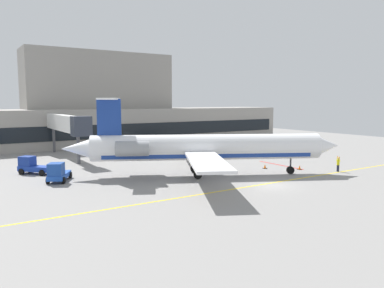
# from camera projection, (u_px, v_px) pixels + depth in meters

# --- Properties ---
(ground) EXTENTS (120.00, 120.00, 0.11)m
(ground) POSITION_uv_depth(u_px,v_px,m) (271.00, 186.00, 38.63)
(ground) COLOR gray
(terminal_building) EXTENTS (71.33, 12.87, 18.47)m
(terminal_building) POSITION_uv_depth(u_px,v_px,m) (120.00, 111.00, 78.35)
(terminal_building) COLOR gray
(terminal_building) RESTS_ON ground
(jet_bridge_west) EXTENTS (2.40, 18.55, 6.61)m
(jet_bridge_west) POSITION_uv_depth(u_px,v_px,m) (66.00, 124.00, 56.30)
(jet_bridge_west) COLOR silver
(jet_bridge_west) RESTS_ON ground
(regional_jet) EXTENTS (29.90, 25.46, 8.94)m
(regional_jet) POSITION_uv_depth(u_px,v_px,m) (203.00, 148.00, 43.34)
(regional_jet) COLOR white
(regional_jet) RESTS_ON ground
(baggage_tug) EXTENTS (3.34, 4.31, 2.14)m
(baggage_tug) POSITION_uv_depth(u_px,v_px,m) (58.00, 173.00, 40.15)
(baggage_tug) COLOR #1E4CB2
(baggage_tug) RESTS_ON ground
(pushback_tractor) EXTENTS (3.78, 3.95, 2.08)m
(pushback_tractor) POSITION_uv_depth(u_px,v_px,m) (33.00, 166.00, 44.69)
(pushback_tractor) COLOR #19389E
(pushback_tractor) RESTS_ON ground
(fuel_tank) EXTENTS (6.32, 2.01, 2.24)m
(fuel_tank) POSITION_uv_depth(u_px,v_px,m) (183.00, 141.00, 70.02)
(fuel_tank) COLOR white
(fuel_tank) RESTS_ON ground
(marshaller) EXTENTS (0.40, 0.80, 1.90)m
(marshaller) POSITION_uv_depth(u_px,v_px,m) (338.00, 164.00, 46.09)
(marshaller) COLOR #191E33
(marshaller) RESTS_ON ground
(safety_cone_alpha) EXTENTS (0.47, 0.47, 0.55)m
(safety_cone_alpha) POSITION_uv_depth(u_px,v_px,m) (300.00, 168.00, 47.49)
(safety_cone_alpha) COLOR orange
(safety_cone_alpha) RESTS_ON ground
(safety_cone_bravo) EXTENTS (0.47, 0.47, 0.55)m
(safety_cone_bravo) POSITION_uv_depth(u_px,v_px,m) (265.00, 167.00, 48.26)
(safety_cone_bravo) COLOR orange
(safety_cone_bravo) RESTS_ON ground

